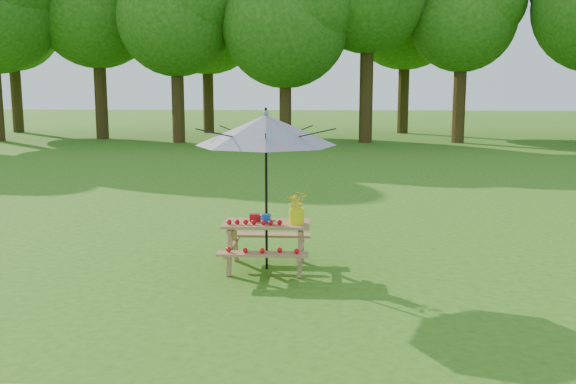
{
  "coord_description": "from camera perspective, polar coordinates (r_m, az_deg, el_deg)",
  "views": [
    {
      "loc": [
        -3.95,
        -7.23,
        2.55
      ],
      "look_at": [
        -4.51,
        1.44,
        1.1
      ],
      "focal_mm": 40.0,
      "sensor_mm": 36.0,
      "label": 1
    }
  ],
  "objects": [
    {
      "name": "picnic_table",
      "position": [
        8.99,
        -1.92,
        -4.85
      ],
      "size": [
        1.2,
        1.32,
        0.67
      ],
      "color": "#946543",
      "rests_on": "ground"
    },
    {
      "name": "patio_umbrella",
      "position": [
        8.73,
        -1.97,
        5.52
      ],
      "size": [
        2.1,
        2.1,
        2.25
      ],
      "color": "black",
      "rests_on": "ground"
    },
    {
      "name": "produce_bins",
      "position": [
        8.94,
        -2.33,
        -2.32
      ],
      "size": [
        0.31,
        0.36,
        0.13
      ],
      "color": "#B40E13",
      "rests_on": "picnic_table"
    },
    {
      "name": "tomatoes_row",
      "position": [
        8.75,
        -3.02,
        -2.72
      ],
      "size": [
        0.77,
        0.13,
        0.07
      ],
      "primitive_type": null,
      "color": "red",
      "rests_on": "picnic_table"
    },
    {
      "name": "flower_bucket",
      "position": [
        8.78,
        0.78,
        -1.24
      ],
      "size": [
        0.32,
        0.29,
        0.46
      ],
      "color": "#E8ED0C",
      "rests_on": "picnic_table"
    }
  ]
}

